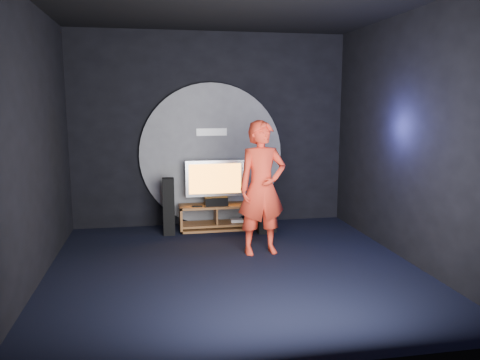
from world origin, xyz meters
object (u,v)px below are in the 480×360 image
subwoofer (265,221)px  player (262,188)px  tower_speaker_left (169,206)px  tv (215,180)px  tower_speaker_right (263,205)px  media_console (216,219)px

subwoofer → player: size_ratio=0.18×
subwoofer → player: (-0.35, -1.19, 0.82)m
tower_speaker_left → subwoofer: bearing=-2.9°
subwoofer → tv: bearing=158.4°
tv → subwoofer: size_ratio=2.96×
tv → player: size_ratio=0.52×
tv → subwoofer: (0.85, -0.34, -0.70)m
tower_speaker_right → player: 1.20m
tower_speaker_left → tower_speaker_right: 1.63m
tv → player: (0.50, -1.52, 0.12)m
tower_speaker_left → player: bearing=-43.5°
tv → player: 1.61m
tower_speaker_left → subwoofer: (1.69, -0.09, -0.31)m
media_console → player: size_ratio=0.65×
media_console → tv: size_ratio=1.23×
media_console → tower_speaker_right: (0.77, -0.40, 0.30)m
tower_speaker_left → media_console: bearing=12.4°
media_console → tower_speaker_right: 0.92m
tv → player: bearing=-71.7°
tower_speaker_right → player: (-0.28, -1.06, 0.51)m
tower_speaker_left → tower_speaker_right: bearing=-7.6°
tv → tower_speaker_left: bearing=-163.2°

